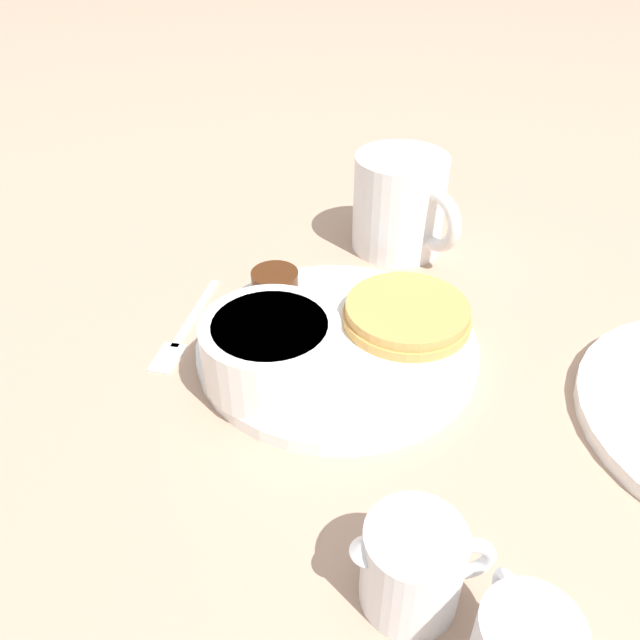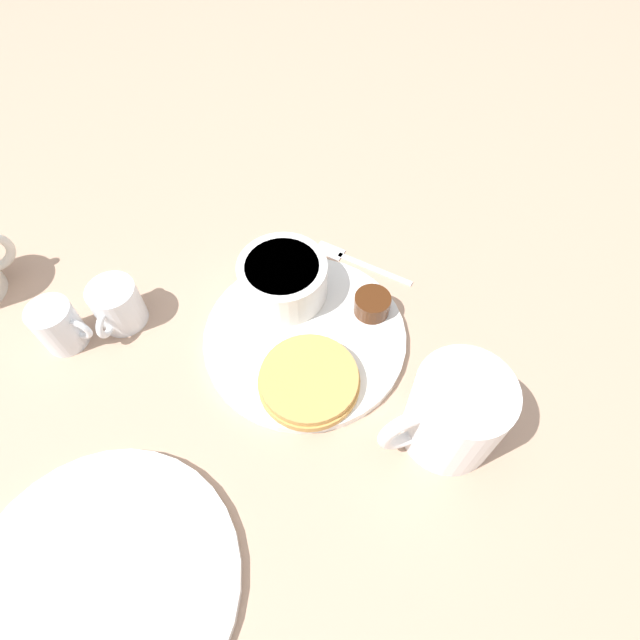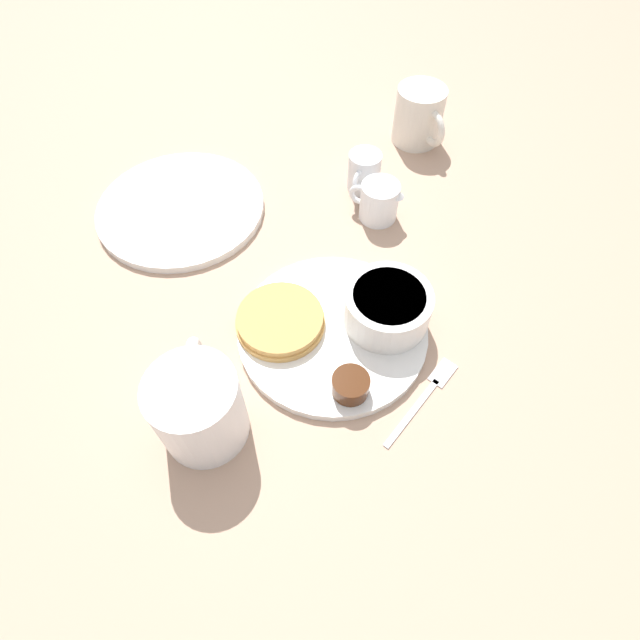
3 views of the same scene
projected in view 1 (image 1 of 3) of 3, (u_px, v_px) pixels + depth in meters
ground_plane at (337, 350)px, 0.53m from camera, size 4.00×4.00×0.00m
plate at (337, 345)px, 0.53m from camera, size 0.24×0.24×0.01m
pancake_stack at (407, 314)px, 0.54m from camera, size 0.11×0.11×0.02m
bowl at (271, 348)px, 0.47m from camera, size 0.11×0.11×0.05m
syrup_cup at (275, 284)px, 0.57m from camera, size 0.04×0.04×0.02m
butter_ramekin at (245, 357)px, 0.48m from camera, size 0.05×0.05×0.05m
coffee_mug at (401, 204)px, 0.64m from camera, size 0.09×0.13×0.10m
creamer_pitcher_near at (413, 565)px, 0.34m from camera, size 0.06×0.07×0.06m
fork at (182, 333)px, 0.55m from camera, size 0.13×0.05×0.00m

